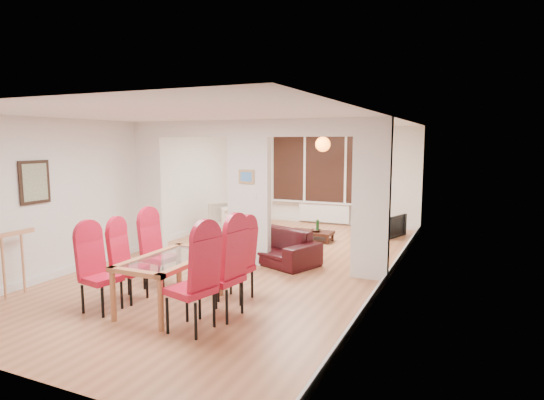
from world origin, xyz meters
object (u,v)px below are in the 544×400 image
Objects in this scene: dining_chair_lc at (160,253)px; dining_chair_ra at (190,282)px; dining_chair_la at (101,272)px; sofa at (267,244)px; dining_table at (171,282)px; coffee_table at (311,236)px; dining_chair_rb at (221,271)px; bottle at (318,225)px; dining_chair_lb at (129,265)px; bowl at (316,231)px; armchair at (231,220)px; television at (393,226)px; dining_chair_rc at (235,263)px; person at (238,201)px.

dining_chair_ra is at bearing -33.53° from dining_chair_lc.
dining_chair_la is 0.50× the size of sofa.
dining_table reaches higher than sofa.
dining_chair_la is 1.11m from dining_chair_lc.
dining_chair_la reaches higher than coffee_table.
dining_chair_la is 0.89× the size of dining_chair_rb.
bottle is (-0.29, 4.67, -0.23)m from dining_chair_rb.
dining_chair_lb is at bearing -84.84° from sofa.
armchair is at bearing -171.36° from bowl.
sofa is (0.86, 3.27, -0.22)m from dining_chair_la.
armchair reaches higher than television.
dining_table is at bearing 156.89° from dining_chair_ra.
dining_chair_lc reaches higher than dining_chair_rc.
bowl is (1.11, 4.01, -0.29)m from dining_chair_lc.
dining_chair_rb is 4.72m from coffee_table.
armchair is 0.90× the size of coffee_table.
dining_chair_lc is 0.91× the size of dining_chair_rb.
person reaches higher than sofa.
dining_chair_la reaches higher than bottle.
dining_chair_rb is 0.56× the size of sofa.
coffee_table is at bearing 72.25° from dining_chair_lb.
person reaches higher than television.
dining_chair_rb is 0.70× the size of person.
person is (-0.73, 3.78, 0.31)m from dining_chair_lc.
dining_chair_ra is 1.22× the size of coffee_table.
television is (1.26, 6.36, -0.33)m from dining_chair_ra.
dining_chair_lc reaches higher than dining_table.
dining_chair_lb is at bearing -169.91° from dining_chair_rb.
armchair is at bearing -169.43° from coffee_table.
dining_chair_la reaches higher than television.
bowl is at bearing 84.32° from dining_table.
dining_chair_lb is 1.48m from dining_chair_rb.
coffee_table is (1.72, 0.28, -0.74)m from person.
bottle is (2.01, 0.35, -0.03)m from armchair.
armchair is at bearing -55.53° from person.
bowl is at bearing 107.10° from dining_chair_ra.
dining_chair_lc reaches higher than dining_chair_la.
dining_chair_lb is 2.92m from sofa.
dining_table is at bearing -95.93° from bottle.
dining_chair_rb is 4.65m from bowl.
dining_chair_lc is at bearing -103.75° from coffee_table.
sofa reaches higher than coffee_table.
armchair reaches higher than coffee_table.
sofa is at bearing -96.70° from coffee_table.
dining_table reaches higher than television.
dining_chair_la is 6.88m from television.
armchair is 2.04m from bottle.
bowl is (0.12, -0.05, 0.14)m from coffee_table.
coffee_table is at bearing 47.57° from armchair.
sofa is (0.77, 2.16, -0.23)m from dining_chair_lc.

